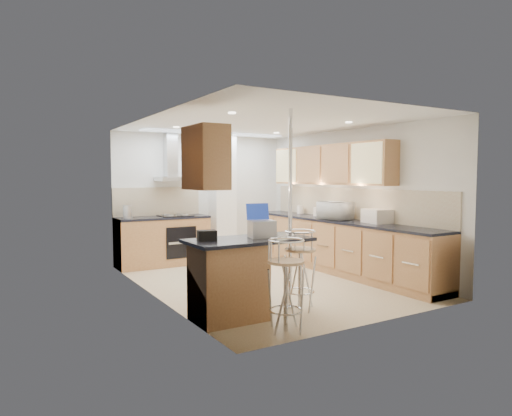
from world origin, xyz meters
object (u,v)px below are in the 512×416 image
microwave (335,211)px  bread_bin (377,216)px  bar_stool_end (300,270)px  laptop (262,229)px  bar_stool_near (286,285)px

microwave → bread_bin: microwave is taller
microwave → bar_stool_end: (-1.85, -1.50, -0.57)m
laptop → bar_stool_near: bearing=-86.1°
bar_stool_end → bread_bin: (2.05, 0.71, 0.53)m
bar_stool_near → microwave: bearing=43.4°
laptop → bar_stool_end: bearing=5.6°
laptop → bread_bin: size_ratio=0.70×
laptop → bar_stool_near: size_ratio=0.29×
microwave → bread_bin: size_ratio=1.31×
bread_bin → microwave: bearing=112.5°
microwave → laptop: microwave is taller
bread_bin → laptop: bearing=-157.2°
microwave → bread_bin: 0.81m
laptop → bread_bin: bearing=26.0°
bar_stool_near → bar_stool_end: 0.85m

